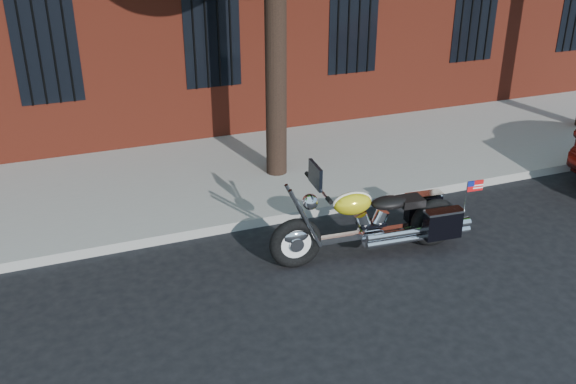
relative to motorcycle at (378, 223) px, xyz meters
name	(u,v)px	position (x,y,z in m)	size (l,w,h in m)	color
ground	(316,264)	(-0.89, 0.07, -0.50)	(120.00, 120.00, 0.00)	black
curb	(281,217)	(-0.89, 1.45, -0.43)	(40.00, 0.16, 0.15)	gray
sidewalk	(244,172)	(-0.89, 3.33, -0.43)	(40.00, 3.60, 0.15)	gray
motorcycle	(378,223)	(0.00, 0.00, 0.00)	(2.91, 0.95, 1.48)	black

